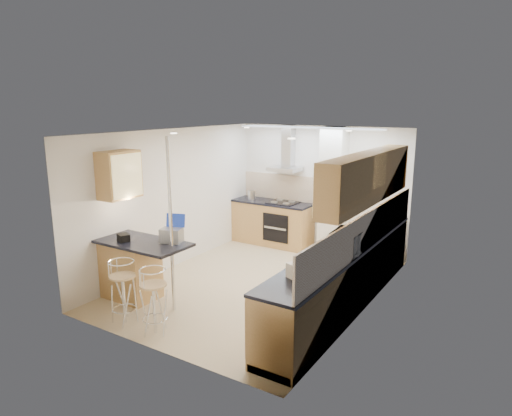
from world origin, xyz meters
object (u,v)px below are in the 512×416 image
Objects in this scene: laptop at (172,235)px; bar_stool_near at (123,292)px; microwave at (347,242)px; bar_stool_end at (154,301)px; bread_bin at (304,270)px.

bar_stool_near is (-0.11, -0.87, -0.60)m from laptop.
laptop is (-2.34, -0.95, -0.03)m from microwave.
microwave is at bearing 21.36° from bar_stool_near.
microwave is 0.63× the size of bar_stool_near.
bar_stool_end is at bearing 129.96° from microwave.
bar_stool_near is 2.67× the size of bread_bin.
bar_stool_end is (0.56, 0.01, -0.00)m from bar_stool_near.
microwave is 3.12m from bar_stool_near.
laptop is at bearing 108.35° from microwave.
laptop is at bearing -162.45° from bread_bin.
bread_bin is at bearing -24.41° from laptop.
bar_stool_near reaches higher than bar_stool_end.
microwave is 1.67× the size of bread_bin.
bar_stool_end is (-1.89, -1.81, -0.63)m from microwave.
microwave is 2.53m from laptop.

